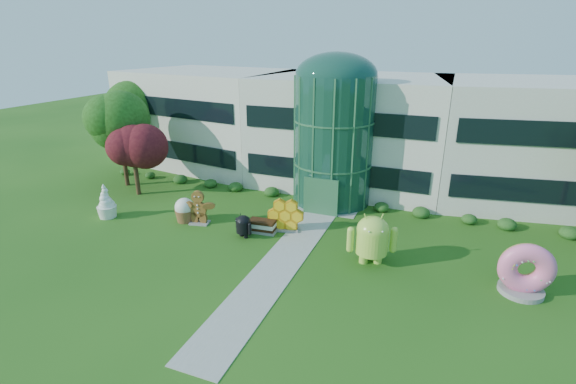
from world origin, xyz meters
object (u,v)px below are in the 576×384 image
at_px(android_green, 372,236).
at_px(gingerbread, 198,207).
at_px(android_black, 243,224).
at_px(donut, 525,268).

relative_size(android_green, gingerbread, 1.27).
xyz_separation_m(android_green, android_black, (-8.42, 0.29, -0.81)).
bearing_deg(android_black, android_green, 21.70).
distance_m(donut, gingerbread, 20.15).
height_order(android_black, donut, donut).
xyz_separation_m(android_black, gingerbread, (-3.89, 0.77, 0.34)).
relative_size(android_black, gingerbread, 0.66).
bearing_deg(donut, gingerbread, 169.94).
bearing_deg(android_green, gingerbread, 154.41).
bearing_deg(gingerbread, android_green, -16.24).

